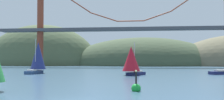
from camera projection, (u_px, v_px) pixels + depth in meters
The scene contains 6 objects.
headland_left at pixel (41, 65), 163.79m from camera, with size 68.16×44.00×47.97m, color #4C5B3D.
headland_center at pixel (143, 65), 156.72m from camera, with size 87.32×44.00×31.80m, color #425138.
suspension_bridge at pixel (130, 23), 118.23m from camera, with size 116.16×6.00×43.20m.
sailboat_crimson_sail at pixel (132, 60), 60.90m from camera, with size 5.85×7.10×7.43m.
sailboat_navy_sail at pixel (38, 57), 69.38m from camera, with size 4.28×7.10×8.63m.
channel_buoy at pixel (136, 88), 31.39m from camera, with size 1.10×1.10×2.64m.
Camera 1 is at (6.08, -22.90, 3.65)m, focal length 44.35 mm.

